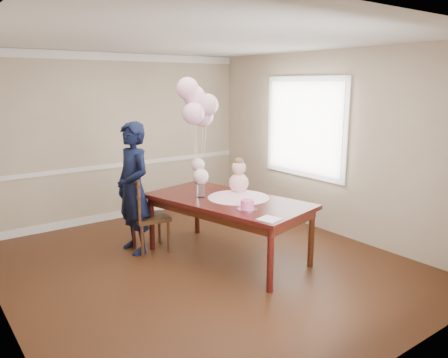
% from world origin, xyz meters
% --- Properties ---
extents(floor, '(4.50, 5.00, 0.00)m').
position_xyz_m(floor, '(0.00, 0.00, 0.00)').
color(floor, black).
rests_on(floor, ground).
extents(ceiling, '(4.50, 5.00, 0.02)m').
position_xyz_m(ceiling, '(0.00, 0.00, 2.70)').
color(ceiling, silver).
rests_on(ceiling, wall_back).
extents(wall_back, '(4.50, 0.02, 2.70)m').
position_xyz_m(wall_back, '(0.00, 2.50, 1.35)').
color(wall_back, tan).
rests_on(wall_back, floor).
extents(wall_front, '(4.50, 0.02, 2.70)m').
position_xyz_m(wall_front, '(0.00, -2.50, 1.35)').
color(wall_front, tan).
rests_on(wall_front, floor).
extents(wall_right, '(0.02, 5.00, 2.70)m').
position_xyz_m(wall_right, '(2.25, 0.00, 1.35)').
color(wall_right, tan).
rests_on(wall_right, floor).
extents(chair_rail_trim, '(4.50, 0.02, 0.07)m').
position_xyz_m(chair_rail_trim, '(0.00, 2.49, 0.90)').
color(chair_rail_trim, white).
rests_on(chair_rail_trim, wall_back).
extents(crown_molding, '(4.50, 0.02, 0.12)m').
position_xyz_m(crown_molding, '(0.00, 2.49, 2.63)').
color(crown_molding, white).
rests_on(crown_molding, wall_back).
extents(baseboard_trim, '(4.50, 0.02, 0.12)m').
position_xyz_m(baseboard_trim, '(0.00, 2.49, 0.06)').
color(baseboard_trim, white).
rests_on(baseboard_trim, floor).
extents(window_frame, '(0.02, 1.66, 1.56)m').
position_xyz_m(window_frame, '(2.23, 0.50, 1.55)').
color(window_frame, white).
rests_on(window_frame, wall_right).
extents(window_blinds, '(0.01, 1.50, 1.40)m').
position_xyz_m(window_blinds, '(2.21, 0.50, 1.55)').
color(window_blinds, silver).
rests_on(window_blinds, wall_right).
extents(dining_table_top, '(1.50, 2.28, 0.05)m').
position_xyz_m(dining_table_top, '(0.38, 0.04, 0.76)').
color(dining_table_top, black).
rests_on(dining_table_top, table_leg_fl).
extents(table_apron, '(1.38, 2.16, 0.10)m').
position_xyz_m(table_apron, '(0.38, 0.04, 0.68)').
color(table_apron, black).
rests_on(table_apron, table_leg_fl).
extents(table_leg_fl, '(0.09, 0.09, 0.73)m').
position_xyz_m(table_leg_fl, '(0.17, -1.00, 0.37)').
color(table_leg_fl, black).
rests_on(table_leg_fl, floor).
extents(table_leg_fr, '(0.09, 0.09, 0.73)m').
position_xyz_m(table_leg_fr, '(1.03, -0.80, 0.37)').
color(table_leg_fr, black).
rests_on(table_leg_fr, floor).
extents(table_leg_bl, '(0.09, 0.09, 0.73)m').
position_xyz_m(table_leg_bl, '(-0.27, 0.88, 0.37)').
color(table_leg_bl, black).
rests_on(table_leg_bl, floor).
extents(table_leg_br, '(0.09, 0.09, 0.73)m').
position_xyz_m(table_leg_br, '(0.58, 1.08, 0.37)').
color(table_leg_br, black).
rests_on(table_leg_br, floor).
extents(baby_skirt, '(0.96, 0.96, 0.10)m').
position_xyz_m(baby_skirt, '(0.54, 0.02, 0.84)').
color(baby_skirt, '#FBB8D5').
rests_on(baby_skirt, dining_table_top).
extents(baby_torso, '(0.25, 0.25, 0.25)m').
position_xyz_m(baby_torso, '(0.54, 0.02, 0.98)').
color(baby_torso, '#FFA1C7').
rests_on(baby_torso, baby_skirt).
extents(baby_head, '(0.18, 0.18, 0.18)m').
position_xyz_m(baby_head, '(0.54, 0.02, 1.18)').
color(baby_head, beige).
rests_on(baby_head, baby_torso).
extents(baby_hair, '(0.13, 0.13, 0.13)m').
position_xyz_m(baby_hair, '(0.54, 0.02, 1.24)').
color(baby_hair, brown).
rests_on(baby_hair, baby_head).
extents(cake_platter, '(0.28, 0.28, 0.01)m').
position_xyz_m(cake_platter, '(0.28, -0.47, 0.79)').
color(cake_platter, '#B7B8BC').
rests_on(cake_platter, dining_table_top).
extents(birthday_cake, '(0.19, 0.19, 0.10)m').
position_xyz_m(birthday_cake, '(0.28, -0.47, 0.85)').
color(birthday_cake, '#FF50A4').
rests_on(birthday_cake, cake_platter).
extents(cake_flower_a, '(0.03, 0.03, 0.03)m').
position_xyz_m(cake_flower_a, '(0.28, -0.47, 0.92)').
color(cake_flower_a, silver).
rests_on(cake_flower_a, birthday_cake).
extents(cake_flower_b, '(0.03, 0.03, 0.03)m').
position_xyz_m(cake_flower_b, '(0.31, -0.44, 0.92)').
color(cake_flower_b, white).
rests_on(cake_flower_b, birthday_cake).
extents(rose_vase_near, '(0.13, 0.13, 0.17)m').
position_xyz_m(rose_vase_near, '(0.15, 0.31, 0.87)').
color(rose_vase_near, silver).
rests_on(rose_vase_near, dining_table_top).
extents(roses_near, '(0.20, 0.20, 0.20)m').
position_xyz_m(roses_near, '(0.15, 0.31, 1.06)').
color(roses_near, beige).
rests_on(roses_near, rose_vase_near).
extents(rose_vase_far, '(0.13, 0.13, 0.17)m').
position_xyz_m(rose_vase_far, '(0.56, 1.00, 0.87)').
color(rose_vase_far, white).
rests_on(rose_vase_far, dining_table_top).
extents(roses_far, '(0.20, 0.20, 0.20)m').
position_xyz_m(roses_far, '(0.56, 1.00, 1.06)').
color(roses_far, white).
rests_on(roses_far, rose_vase_far).
extents(napkin, '(0.25, 0.25, 0.01)m').
position_xyz_m(napkin, '(0.22, -0.92, 0.79)').
color(napkin, white).
rests_on(napkin, dining_table_top).
extents(balloon_weight, '(0.05, 0.05, 0.02)m').
position_xyz_m(balloon_weight, '(0.35, 0.62, 0.80)').
color(balloon_weight, white).
rests_on(balloon_weight, dining_table_top).
extents(balloon_a, '(0.29, 0.29, 0.29)m').
position_xyz_m(balloon_a, '(0.24, 0.60, 1.84)').
color(balloon_a, '#FFB4DA').
rests_on(balloon_a, balloon_ribbon_a).
extents(balloon_b, '(0.29, 0.29, 0.29)m').
position_xyz_m(balloon_b, '(0.46, 0.60, 1.94)').
color(balloon_b, '#E2A0B4').
rests_on(balloon_b, balloon_ribbon_b).
extents(balloon_c, '(0.29, 0.29, 0.29)m').
position_xyz_m(balloon_c, '(0.34, 0.73, 2.05)').
color(balloon_c, '#FEB4CE').
rests_on(balloon_c, balloon_ribbon_c).
extents(balloon_d, '(0.29, 0.29, 0.29)m').
position_xyz_m(balloon_d, '(0.24, 0.73, 2.15)').
color(balloon_d, '#F1ABCC').
rests_on(balloon_d, balloon_ribbon_d).
extents(balloon_e, '(0.29, 0.29, 0.29)m').
position_xyz_m(balloon_e, '(0.48, 0.74, 1.78)').
color(balloon_e, '#F5ADD0').
rests_on(balloon_e, balloon_ribbon_e).
extents(balloon_ribbon_a, '(0.09, 0.03, 0.88)m').
position_xyz_m(balloon_ribbon_a, '(0.30, 0.61, 1.24)').
color(balloon_ribbon_a, white).
rests_on(balloon_ribbon_a, balloon_weight).
extents(balloon_ribbon_b, '(0.12, 0.03, 0.98)m').
position_xyz_m(balloon_ribbon_b, '(0.40, 0.61, 1.29)').
color(balloon_ribbon_b, white).
rests_on(balloon_ribbon_b, balloon_weight).
extents(balloon_ribbon_c, '(0.01, 0.10, 1.09)m').
position_xyz_m(balloon_ribbon_c, '(0.34, 0.68, 1.34)').
color(balloon_ribbon_c, white).
rests_on(balloon_ribbon_c, balloon_weight).
extents(balloon_ribbon_d, '(0.11, 0.09, 1.19)m').
position_xyz_m(balloon_ribbon_d, '(0.29, 0.67, 1.40)').
color(balloon_ribbon_d, white).
rests_on(balloon_ribbon_d, balloon_weight).
extents(balloon_ribbon_e, '(0.13, 0.11, 0.81)m').
position_xyz_m(balloon_ribbon_e, '(0.41, 0.68, 1.21)').
color(balloon_ribbon_e, white).
rests_on(balloon_ribbon_e, balloon_weight).
extents(dining_chair_seat, '(0.50, 0.50, 0.05)m').
position_xyz_m(dining_chair_seat, '(-0.29, 0.87, 0.45)').
color(dining_chair_seat, '#351D0E').
rests_on(dining_chair_seat, chair_leg_fl).
extents(chair_leg_fl, '(0.05, 0.05, 0.43)m').
position_xyz_m(chair_leg_fl, '(-0.50, 0.72, 0.22)').
color(chair_leg_fl, '#381C0F').
rests_on(chair_leg_fl, floor).
extents(chair_leg_fr, '(0.05, 0.05, 0.43)m').
position_xyz_m(chair_leg_fr, '(-0.14, 0.67, 0.22)').
color(chair_leg_fr, '#3B1D10').
rests_on(chair_leg_fr, floor).
extents(chair_leg_bl, '(0.05, 0.05, 0.43)m').
position_xyz_m(chair_leg_bl, '(-0.45, 1.08, 0.22)').
color(chair_leg_bl, '#39140F').
rests_on(chair_leg_bl, floor).
extents(chair_leg_br, '(0.05, 0.05, 0.43)m').
position_xyz_m(chair_leg_br, '(-0.09, 1.02, 0.22)').
color(chair_leg_br, '#39200F').
rests_on(chair_leg_br, floor).
extents(chair_back_post_l, '(0.05, 0.05, 0.56)m').
position_xyz_m(chair_back_post_l, '(-0.52, 0.72, 0.74)').
color(chair_back_post_l, '#3B1F10').
rests_on(chair_back_post_l, dining_chair_seat).
extents(chair_back_post_r, '(0.05, 0.05, 0.56)m').
position_xyz_m(chair_back_post_r, '(-0.47, 1.08, 0.74)').
color(chair_back_post_r, '#311B0D').
rests_on(chair_back_post_r, dining_chair_seat).
extents(chair_slat_low, '(0.09, 0.40, 0.05)m').
position_xyz_m(chair_slat_low, '(-0.49, 0.90, 0.62)').
color(chair_slat_low, '#3D2210').
rests_on(chair_slat_low, dining_chair_seat).
extents(chair_slat_mid, '(0.09, 0.40, 0.05)m').
position_xyz_m(chair_slat_mid, '(-0.49, 0.90, 0.78)').
color(chair_slat_mid, '#34110E').
rests_on(chair_slat_mid, dining_chair_seat).
extents(chair_slat_top, '(0.09, 0.40, 0.05)m').
position_xyz_m(chair_slat_top, '(-0.49, 0.90, 0.94)').
color(chair_slat_top, black).
rests_on(chair_slat_top, dining_chair_seat).
extents(woman, '(0.45, 0.65, 1.74)m').
position_xyz_m(woman, '(-0.48, 0.96, 0.87)').
color(woman, black).
rests_on(woman, floor).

